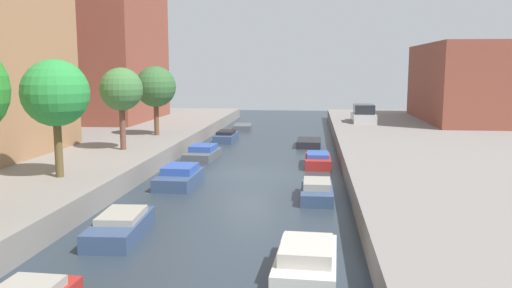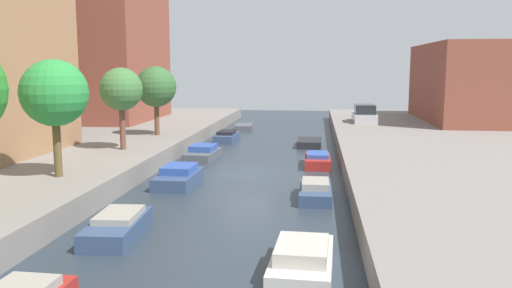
% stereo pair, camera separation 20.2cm
% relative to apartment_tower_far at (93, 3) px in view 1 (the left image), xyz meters
% --- Properties ---
extents(ground_plane, '(84.00, 84.00, 0.00)m').
position_rel_apartment_tower_far_xyz_m(ground_plane, '(16.00, -18.14, -11.26)').
color(ground_plane, '#28333D').
extents(apartment_tower_far, '(10.00, 12.10, 20.52)m').
position_rel_apartment_tower_far_xyz_m(apartment_tower_far, '(0.00, 0.00, 0.00)').
color(apartment_tower_far, brown).
rests_on(apartment_tower_far, quay_left).
extents(low_block_right, '(10.00, 15.22, 6.71)m').
position_rel_apartment_tower_far_xyz_m(low_block_right, '(34.00, 2.43, -6.91)').
color(low_block_right, brown).
rests_on(low_block_right, quay_right).
extents(street_tree_1, '(2.83, 2.83, 5.02)m').
position_rel_apartment_tower_far_xyz_m(street_tree_1, '(8.57, -24.36, -6.69)').
color(street_tree_1, brown).
rests_on(street_tree_1, quay_left).
extents(street_tree_2, '(2.42, 2.42, 4.66)m').
position_rel_apartment_tower_far_xyz_m(street_tree_2, '(8.57, -16.74, -6.85)').
color(street_tree_2, brown).
rests_on(street_tree_2, quay_left).
extents(street_tree_3, '(2.79, 2.79, 4.75)m').
position_rel_apartment_tower_far_xyz_m(street_tree_3, '(8.57, -10.23, -6.94)').
color(street_tree_3, brown).
rests_on(street_tree_3, quay_left).
extents(parked_car, '(1.90, 4.29, 1.53)m').
position_rel_apartment_tower_far_xyz_m(parked_car, '(23.68, 0.25, -9.63)').
color(parked_car, '#B7B7BC').
rests_on(parked_car, quay_right).
extents(moored_boat_left_1, '(1.72, 3.70, 0.81)m').
position_rel_apartment_tower_far_xyz_m(moored_boat_left_1, '(12.96, -28.94, -10.90)').
color(moored_boat_left_1, '#33476B').
rests_on(moored_boat_left_1, ground_plane).
extents(moored_boat_left_2, '(1.77, 3.55, 0.94)m').
position_rel_apartment_tower_far_xyz_m(moored_boat_left_2, '(12.97, -21.07, -10.86)').
color(moored_boat_left_2, '#33476B').
rests_on(moored_boat_left_2, ground_plane).
extents(moored_boat_left_3, '(1.87, 3.58, 0.85)m').
position_rel_apartment_tower_far_xyz_m(moored_boat_left_3, '(12.54, -13.65, -10.91)').
color(moored_boat_left_3, '#4C5156').
rests_on(moored_boat_left_3, ground_plane).
extents(moored_boat_left_4, '(1.47, 3.66, 0.82)m').
position_rel_apartment_tower_far_xyz_m(moored_boat_left_4, '(12.70, -5.74, -10.91)').
color(moored_boat_left_4, '#33476B').
rests_on(moored_boat_left_4, ground_plane).
extents(moored_boat_left_5, '(1.75, 3.11, 0.46)m').
position_rel_apartment_tower_far_xyz_m(moored_boat_left_5, '(12.94, 2.07, -11.03)').
color(moored_boat_left_5, '#4C5156').
rests_on(moored_boat_left_5, ground_plane).
extents(moored_boat_right_1, '(1.80, 3.64, 0.97)m').
position_rel_apartment_tower_far_xyz_m(moored_boat_right_1, '(19.24, -31.55, -10.86)').
color(moored_boat_right_1, beige).
rests_on(moored_boat_right_1, ground_plane).
extents(moored_boat_right_2, '(1.36, 3.23, 0.81)m').
position_rel_apartment_tower_far_xyz_m(moored_boat_right_2, '(19.58, -23.05, -10.92)').
color(moored_boat_right_2, '#33476B').
rests_on(moored_boat_right_2, ground_plane).
extents(moored_boat_right_3, '(1.46, 3.34, 0.79)m').
position_rel_apartment_tower_far_xyz_m(moored_boat_right_3, '(19.68, -15.37, -10.92)').
color(moored_boat_right_3, maroon).
rests_on(moored_boat_right_3, ground_plane).
extents(moored_boat_right_4, '(1.75, 3.16, 0.50)m').
position_rel_apartment_tower_far_xyz_m(moored_boat_right_4, '(19.10, -7.71, -11.01)').
color(moored_boat_right_4, '#232328').
rests_on(moored_boat_right_4, ground_plane).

